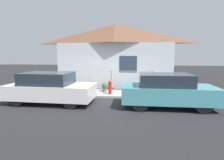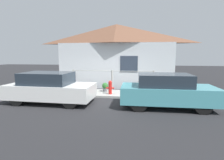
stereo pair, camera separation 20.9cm
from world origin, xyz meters
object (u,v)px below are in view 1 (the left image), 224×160
Objects in this scene: fire_hydrant at (110,87)px; potted_plant_near_hydrant at (105,87)px; car_right at (167,91)px; car_left at (50,88)px.

fire_hydrant reaches higher than potted_plant_near_hydrant.
car_right is at bearing -32.90° from fire_hydrant.
car_left is 3.15m from potted_plant_near_hydrant.
potted_plant_near_hydrant is (2.13, 2.30, -0.31)m from car_left.
fire_hydrant is 1.42× the size of potted_plant_near_hydrant.
fire_hydrant is (-2.65, 1.71, -0.22)m from car_right.
car_left is at bearing -145.77° from fire_hydrant.
potted_plant_near_hydrant is (-0.39, 0.58, -0.09)m from fire_hydrant.
car_right reaches higher than potted_plant_near_hydrant.
car_left is at bearing -132.83° from potted_plant_near_hydrant.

